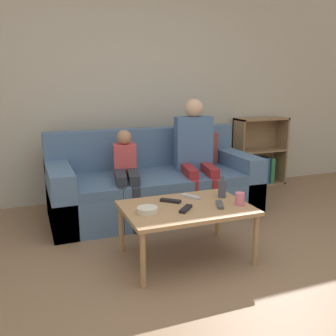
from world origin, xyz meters
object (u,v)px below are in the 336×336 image
(person_child, at_px, (126,171))
(tv_remote_2, at_px, (220,205))
(bookshelf, at_px, (257,159))
(person_adult, at_px, (195,148))
(cup_near, at_px, (240,199))
(tv_remote_1, at_px, (191,197))
(bottle, at_px, (222,188))
(tv_remote_0, at_px, (186,209))
(coffee_table, at_px, (186,211))
(couch, at_px, (154,186))
(snack_bowl, at_px, (147,210))
(tv_remote_3, at_px, (170,201))

(person_child, xyz_separation_m, tv_remote_2, (0.47, -1.06, -0.07))
(bookshelf, relative_size, person_adult, 0.75)
(person_adult, xyz_separation_m, cup_near, (-0.16, -1.17, -0.21))
(bookshelf, xyz_separation_m, tv_remote_2, (-1.55, -1.78, 0.10))
(tv_remote_1, distance_m, bottle, 0.27)
(tv_remote_0, bearing_deg, person_adult, 105.86)
(tv_remote_1, xyz_separation_m, bottle, (0.25, -0.08, 0.07))
(coffee_table, distance_m, person_child, 1.00)
(bookshelf, bearing_deg, couch, -161.63)
(tv_remote_2, xyz_separation_m, snack_bowl, (-0.58, 0.05, 0.01))
(tv_remote_2, xyz_separation_m, bottle, (0.13, 0.19, 0.07))
(couch, height_order, coffee_table, couch)
(bookshelf, distance_m, person_adult, 1.43)
(tv_remote_2, bearing_deg, couch, 118.76)
(person_adult, distance_m, person_child, 0.81)
(coffee_table, bearing_deg, person_child, 102.90)
(couch, relative_size, person_child, 2.39)
(coffee_table, distance_m, tv_remote_0, 0.11)
(bookshelf, bearing_deg, coffee_table, -136.83)
(tv_remote_3, height_order, bottle, bottle)
(snack_bowl, bearing_deg, tv_remote_3, 35.20)
(person_adult, relative_size, bottle, 6.52)
(couch, xyz_separation_m, bottle, (0.25, -1.03, 0.23))
(coffee_table, distance_m, bottle, 0.41)
(cup_near, relative_size, snack_bowl, 0.65)
(tv_remote_1, bearing_deg, person_child, 85.53)
(tv_remote_1, height_order, snack_bowl, snack_bowl)
(coffee_table, bearing_deg, bottle, 15.54)
(bookshelf, bearing_deg, tv_remote_2, -131.11)
(tv_remote_0, relative_size, tv_remote_1, 0.90)
(couch, distance_m, bookshelf, 1.77)
(snack_bowl, bearing_deg, person_child, 83.86)
(person_child, height_order, tv_remote_1, person_child)
(person_adult, bearing_deg, bottle, -91.37)
(person_adult, xyz_separation_m, tv_remote_0, (-0.61, -1.13, -0.24))
(coffee_table, bearing_deg, couch, 83.77)
(cup_near, height_order, tv_remote_2, cup_near)
(tv_remote_1, height_order, tv_remote_3, same)
(couch, distance_m, snack_bowl, 1.27)
(tv_remote_0, bearing_deg, tv_remote_3, 143.37)
(bottle, bearing_deg, person_child, 124.48)
(person_child, bearing_deg, bottle, -44.58)
(bookshelf, bearing_deg, cup_near, -127.58)
(person_adult, xyz_separation_m, bottle, (-0.19, -0.94, -0.18))
(bookshelf, relative_size, coffee_table, 0.93)
(person_adult, distance_m, snack_bowl, 1.43)
(tv_remote_2, height_order, bottle, bottle)
(person_adult, bearing_deg, snack_bowl, -119.38)
(couch, relative_size, coffee_table, 2.21)
(person_child, bearing_deg, tv_remote_3, -69.24)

